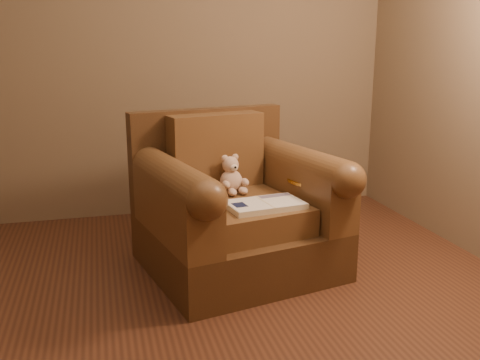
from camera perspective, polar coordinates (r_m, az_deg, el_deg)
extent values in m
plane|color=#532D1C|center=(2.85, -4.31, -15.26)|extent=(4.00, 4.00, 0.00)
cube|color=#79644A|center=(4.47, -9.54, 13.37)|extent=(4.00, 0.02, 2.70)
cube|color=#4A2F18|center=(3.45, -0.24, -7.02)|extent=(1.29, 1.25, 0.31)
cube|color=#4A2F18|center=(3.71, -3.49, 2.43)|extent=(1.09, 0.34, 0.68)
cube|color=brown|center=(3.32, 0.19, -3.55)|extent=(0.78, 0.88, 0.16)
cube|color=brown|center=(3.57, -2.59, 3.13)|extent=(0.66, 0.31, 0.49)
cube|color=brown|center=(3.13, -6.96, -3.02)|extent=(0.41, 0.95, 0.35)
cube|color=brown|center=(3.51, 6.55, -1.09)|extent=(0.41, 0.95, 0.35)
cylinder|color=brown|center=(3.08, -7.06, 0.09)|extent=(0.41, 0.95, 0.22)
cylinder|color=brown|center=(3.47, 6.63, 1.70)|extent=(0.41, 0.95, 0.22)
ellipsoid|color=#D4AE94|center=(3.47, -0.95, -0.14)|extent=(0.15, 0.13, 0.16)
sphere|color=#D4AE94|center=(3.45, -1.03, 1.65)|extent=(0.11, 0.11, 0.11)
ellipsoid|color=#D4AE94|center=(3.43, -1.63, 2.34)|extent=(0.04, 0.02, 0.04)
ellipsoid|color=#D4AE94|center=(3.47, -0.51, 2.46)|extent=(0.04, 0.02, 0.04)
ellipsoid|color=beige|center=(3.41, -0.63, 1.32)|extent=(0.05, 0.03, 0.04)
sphere|color=black|center=(3.39, -0.49, 1.36)|extent=(0.02, 0.02, 0.02)
ellipsoid|color=#D4AE94|center=(3.39, -1.49, -0.50)|extent=(0.05, 0.10, 0.05)
ellipsoid|color=#D4AE94|center=(3.45, 0.53, -0.23)|extent=(0.05, 0.10, 0.05)
ellipsoid|color=#D4AE94|center=(3.39, -0.84, -1.31)|extent=(0.06, 0.10, 0.05)
ellipsoid|color=#D4AE94|center=(3.42, 0.34, -1.14)|extent=(0.06, 0.10, 0.05)
cube|color=beige|center=(3.16, 2.67, -2.67)|extent=(0.48, 0.33, 0.03)
cube|color=white|center=(3.11, 0.82, -2.60)|extent=(0.25, 0.30, 0.00)
cube|color=white|center=(3.20, 4.48, -2.14)|extent=(0.25, 0.30, 0.00)
cube|color=beige|center=(3.15, 2.68, -2.35)|extent=(0.05, 0.27, 0.00)
cube|color=#0F1638|center=(3.09, -0.04, -2.66)|extent=(0.08, 0.10, 0.00)
cube|color=slate|center=(3.28, 3.73, -1.68)|extent=(0.21, 0.08, 0.00)
cylinder|color=gold|center=(3.65, 8.06, -8.33)|extent=(0.33, 0.33, 0.02)
cylinder|color=gold|center=(3.55, 8.21, -4.23)|extent=(0.03, 0.03, 0.53)
cylinder|color=gold|center=(3.47, 8.37, 0.12)|extent=(0.41, 0.41, 0.02)
cylinder|color=gold|center=(3.48, 8.36, -0.09)|extent=(0.03, 0.03, 0.02)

